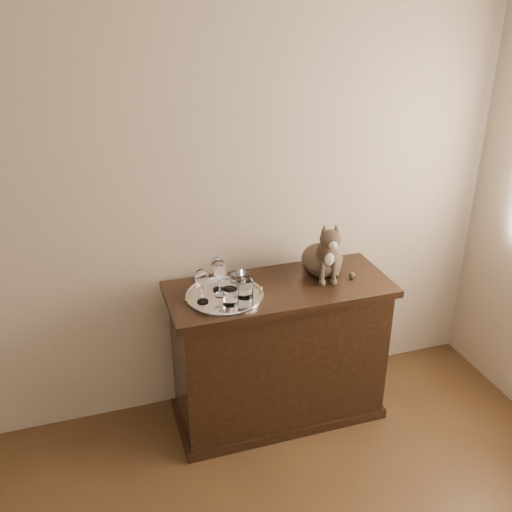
{
  "coord_description": "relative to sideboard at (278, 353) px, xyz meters",
  "views": [
    {
      "loc": [
        -0.33,
        -0.56,
        2.28
      ],
      "look_at": [
        0.47,
        1.95,
        1.04
      ],
      "focal_mm": 40.0,
      "sensor_mm": 36.0,
      "label": 1
    }
  ],
  "objects": [
    {
      "name": "wine_glass_b",
      "position": [
        -0.32,
        0.05,
        0.53
      ],
      "size": [
        0.07,
        0.07,
        0.19
      ],
      "primitive_type": null,
      "color": "silver",
      "rests_on": "tray"
    },
    {
      "name": "sideboard",
      "position": [
        0.0,
        0.0,
        0.0
      ],
      "size": [
        1.2,
        0.5,
        0.85
      ],
      "primitive_type": null,
      "color": "black",
      "rests_on": "ground"
    },
    {
      "name": "tumbler_b",
      "position": [
        -0.3,
        -0.12,
        0.48
      ],
      "size": [
        0.08,
        0.08,
        0.09
      ],
      "primitive_type": "cylinder",
      "color": "white",
      "rests_on": "tray"
    },
    {
      "name": "cat",
      "position": [
        0.27,
        0.07,
        0.59
      ],
      "size": [
        0.37,
        0.36,
        0.34
      ],
      "primitive_type": null,
      "rotation": [
        0.0,
        0.0,
        -0.13
      ],
      "color": "brown",
      "rests_on": "sideboard"
    },
    {
      "name": "wine_glass_d",
      "position": [
        -0.33,
        -0.01,
        0.52
      ],
      "size": [
        0.07,
        0.07,
        0.18
      ],
      "primitive_type": null,
      "color": "silver",
      "rests_on": "tray"
    },
    {
      "name": "tumbler_a",
      "position": [
        -0.21,
        -0.07,
        0.48
      ],
      "size": [
        0.09,
        0.09,
        0.1
      ],
      "primitive_type": "cylinder",
      "color": "white",
      "rests_on": "tray"
    },
    {
      "name": "wine_glass_c",
      "position": [
        -0.43,
        -0.05,
        0.52
      ],
      "size": [
        0.07,
        0.07,
        0.18
      ],
      "primitive_type": null,
      "color": "white",
      "rests_on": "tray"
    },
    {
      "name": "tray",
      "position": [
        -0.31,
        -0.03,
        0.43
      ],
      "size": [
        0.4,
        0.4,
        0.01
      ],
      "primitive_type": "cylinder",
      "color": "silver",
      "rests_on": "sideboard"
    },
    {
      "name": "tumbler_c",
      "position": [
        -0.22,
        0.01,
        0.48
      ],
      "size": [
        0.09,
        0.09,
        0.1
      ],
      "primitive_type": "cylinder",
      "color": "silver",
      "rests_on": "tray"
    },
    {
      "name": "wall_back",
      "position": [
        -0.6,
        0.31,
        0.93
      ],
      "size": [
        4.0,
        0.1,
        2.7
      ],
      "primitive_type": "cube",
      "color": "tan",
      "rests_on": "ground"
    }
  ]
}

